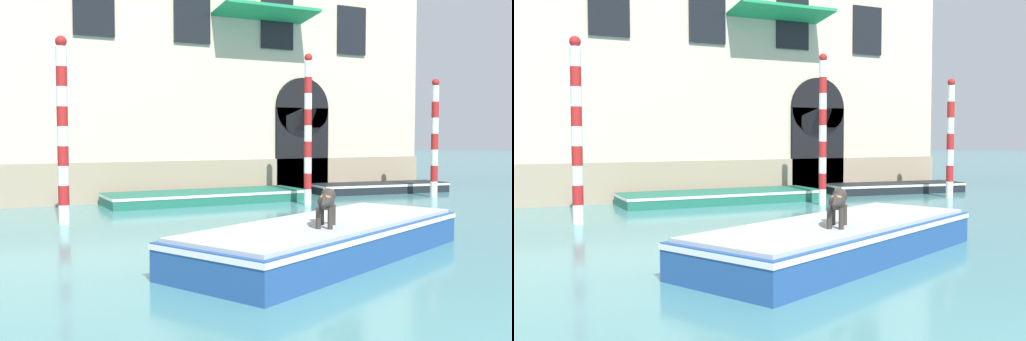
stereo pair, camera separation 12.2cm
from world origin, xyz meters
TOP-DOWN VIEW (x-y plane):
  - boat_foreground at (0.28, 6.07)m, footprint 6.41×4.41m
  - dog_on_deck at (-0.03, 5.61)m, footprint 0.65×0.75m
  - boat_moored_near_palazzo at (1.59, 14.81)m, footprint 6.27×1.92m
  - boat_moored_far at (8.48, 15.03)m, footprint 5.21×2.03m
  - mooring_pole_0 at (4.06, 12.85)m, footprint 0.23×0.23m
  - mooring_pole_1 at (-3.10, 12.03)m, footprint 0.26×0.26m
  - mooring_pole_2 at (9.06, 12.88)m, footprint 0.25×0.25m

SIDE VIEW (x-z plane):
  - boat_moored_far at x=8.48m, z-range 0.01..0.37m
  - boat_moored_near_palazzo at x=1.59m, z-range 0.01..0.37m
  - boat_foreground at x=0.28m, z-range 0.02..0.65m
  - dog_on_deck at x=-0.03m, z-range 0.72..1.33m
  - mooring_pole_2 at x=9.06m, z-range 0.02..4.00m
  - mooring_pole_1 at x=-3.10m, z-range 0.02..4.40m
  - mooring_pole_0 at x=4.06m, z-range 0.02..4.52m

